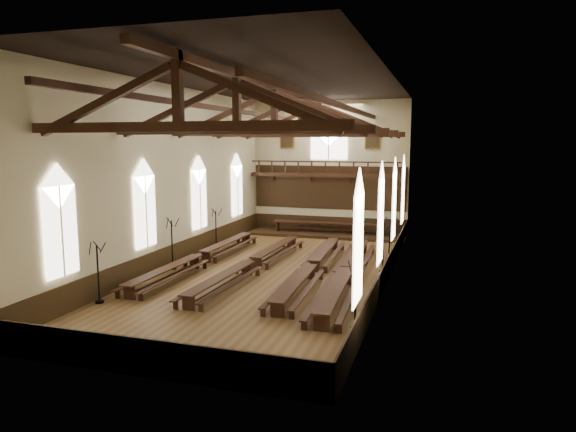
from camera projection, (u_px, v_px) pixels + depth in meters
name	position (u px, v px, depth m)	size (l,w,h in m)	color
ground	(275.00, 272.00, 27.53)	(26.00, 26.00, 0.00)	brown
room_walls	(275.00, 151.00, 26.61)	(26.00, 26.00, 26.00)	beige
wainscot_band	(275.00, 261.00, 27.44)	(12.00, 26.00, 1.20)	#30210E
side_windows	(275.00, 203.00, 27.00)	(11.85, 19.80, 4.50)	white
end_window	(329.00, 138.00, 38.70)	(2.80, 0.12, 3.80)	white
minstrels_gallery	(328.00, 182.00, 38.95)	(11.80, 1.24, 3.70)	#331810
portraits	(329.00, 139.00, 38.72)	(7.75, 0.09, 1.45)	brown
roof_trusses	(275.00, 116.00, 26.36)	(11.70, 25.70, 2.80)	#331810
refectory_row_a	(200.00, 256.00, 28.91)	(1.54, 14.10, 0.72)	#331810
refectory_row_b	(252.00, 262.00, 27.41)	(1.66, 14.12, 0.72)	#331810
refectory_row_c	(312.00, 266.00, 26.68)	(1.75, 14.11, 0.71)	#331810
refectory_row_d	(347.00, 271.00, 25.46)	(1.95, 14.73, 0.78)	#331810
dais	(328.00, 234.00, 38.21)	(11.40, 3.17, 0.21)	#30210E
high_table	(328.00, 224.00, 38.10)	(8.35, 1.30, 0.78)	#331810
high_chairs	(330.00, 224.00, 38.88)	(4.95, 0.45, 0.92)	#331810
candelabrum_left_near	(99.00, 284.00, 22.07)	(0.75, 0.83, 2.71)	black
candelabrum_left_mid	(172.00, 254.00, 27.98)	(0.85, 0.84, 2.86)	black
candelabrum_left_far	(216.00, 237.00, 33.30)	(0.79, 0.78, 2.66)	black
candelabrum_right_near	(355.00, 308.00, 18.97)	(0.75, 0.80, 2.63)	black
candelabrum_right_mid	(383.00, 257.00, 27.21)	(0.85, 0.82, 2.83)	black
candelabrum_right_far	(389.00, 247.00, 30.12)	(0.70, 0.78, 2.55)	black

